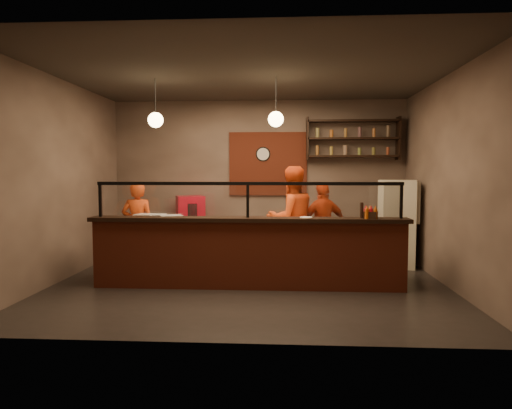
# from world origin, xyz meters

# --- Properties ---
(floor) EXTENTS (6.00, 6.00, 0.00)m
(floor) POSITION_xyz_m (0.00, 0.00, 0.00)
(floor) COLOR black
(floor) RESTS_ON ground
(ceiling) EXTENTS (6.00, 6.00, 0.00)m
(ceiling) POSITION_xyz_m (0.00, 0.00, 3.20)
(ceiling) COLOR #38322B
(ceiling) RESTS_ON wall_back
(wall_back) EXTENTS (6.00, 0.00, 6.00)m
(wall_back) POSITION_xyz_m (0.00, 2.50, 1.60)
(wall_back) COLOR #7B665A
(wall_back) RESTS_ON floor
(wall_left) EXTENTS (0.00, 5.00, 5.00)m
(wall_left) POSITION_xyz_m (-3.00, 0.00, 1.60)
(wall_left) COLOR #7B665A
(wall_left) RESTS_ON floor
(wall_right) EXTENTS (0.00, 5.00, 5.00)m
(wall_right) POSITION_xyz_m (3.00, 0.00, 1.60)
(wall_right) COLOR #7B665A
(wall_right) RESTS_ON floor
(wall_front) EXTENTS (6.00, 0.00, 6.00)m
(wall_front) POSITION_xyz_m (0.00, -2.50, 1.60)
(wall_front) COLOR #7B665A
(wall_front) RESTS_ON floor
(brick_patch) EXTENTS (1.60, 0.04, 1.30)m
(brick_patch) POSITION_xyz_m (0.20, 2.47, 1.90)
(brick_patch) COLOR maroon
(brick_patch) RESTS_ON wall_back
(service_counter) EXTENTS (4.60, 0.25, 1.00)m
(service_counter) POSITION_xyz_m (0.00, -0.30, 0.50)
(service_counter) COLOR maroon
(service_counter) RESTS_ON floor
(counter_ledge) EXTENTS (4.70, 0.37, 0.06)m
(counter_ledge) POSITION_xyz_m (0.00, -0.30, 1.03)
(counter_ledge) COLOR black
(counter_ledge) RESTS_ON service_counter
(worktop_cabinet) EXTENTS (4.60, 0.75, 0.85)m
(worktop_cabinet) POSITION_xyz_m (0.00, 0.20, 0.42)
(worktop_cabinet) COLOR gray
(worktop_cabinet) RESTS_ON floor
(worktop) EXTENTS (4.60, 0.75, 0.05)m
(worktop) POSITION_xyz_m (0.00, 0.20, 0.88)
(worktop) COLOR silver
(worktop) RESTS_ON worktop_cabinet
(sneeze_guard) EXTENTS (4.50, 0.05, 0.52)m
(sneeze_guard) POSITION_xyz_m (0.00, -0.30, 1.37)
(sneeze_guard) COLOR white
(sneeze_guard) RESTS_ON counter_ledge
(wall_shelving) EXTENTS (1.84, 0.28, 0.85)m
(wall_shelving) POSITION_xyz_m (1.90, 2.32, 2.40)
(wall_shelving) COLOR black
(wall_shelving) RESTS_ON wall_back
(wall_clock) EXTENTS (0.30, 0.04, 0.30)m
(wall_clock) POSITION_xyz_m (0.10, 2.46, 2.10)
(wall_clock) COLOR black
(wall_clock) RESTS_ON wall_back
(pendant_left) EXTENTS (0.24, 0.24, 0.77)m
(pendant_left) POSITION_xyz_m (-1.50, 0.20, 2.55)
(pendant_left) COLOR black
(pendant_left) RESTS_ON ceiling
(pendant_right) EXTENTS (0.24, 0.24, 0.77)m
(pendant_right) POSITION_xyz_m (0.40, 0.20, 2.55)
(pendant_right) COLOR black
(pendant_right) RESTS_ON ceiling
(cook_left) EXTENTS (0.59, 0.40, 1.56)m
(cook_left) POSITION_xyz_m (-2.05, 0.91, 0.78)
(cook_left) COLOR #CF4213
(cook_left) RESTS_ON floor
(cook_mid) EXTENTS (1.09, 0.99, 1.83)m
(cook_mid) POSITION_xyz_m (0.66, 0.90, 0.92)
(cook_mid) COLOR #D84514
(cook_mid) RESTS_ON floor
(cook_right) EXTENTS (0.98, 0.66, 1.55)m
(cook_right) POSITION_xyz_m (1.24, 1.21, 0.78)
(cook_right) COLOR #C33912
(cook_right) RESTS_ON floor
(fridge) EXTENTS (0.80, 0.77, 1.59)m
(fridge) POSITION_xyz_m (2.60, 1.47, 0.79)
(fridge) COLOR beige
(fridge) RESTS_ON floor
(red_cooler) EXTENTS (0.67, 0.64, 1.25)m
(red_cooler) POSITION_xyz_m (-1.36, 2.15, 0.62)
(red_cooler) COLOR #B50C1F
(red_cooler) RESTS_ON floor
(pizza_dough) EXTENTS (0.66, 0.66, 0.01)m
(pizza_dough) POSITION_xyz_m (0.68, 0.30, 0.91)
(pizza_dough) COLOR beige
(pizza_dough) RESTS_ON worktop
(prep_tub_a) EXTENTS (0.36, 0.31, 0.15)m
(prep_tub_a) POSITION_xyz_m (-1.55, 0.22, 0.98)
(prep_tub_a) COLOR silver
(prep_tub_a) RESTS_ON worktop
(prep_tub_b) EXTENTS (0.37, 0.33, 0.16)m
(prep_tub_b) POSITION_xyz_m (-1.69, 0.20, 0.98)
(prep_tub_b) COLOR silver
(prep_tub_b) RESTS_ON worktop
(prep_tub_c) EXTENTS (0.41, 0.37, 0.17)m
(prep_tub_c) POSITION_xyz_m (-1.20, -0.07, 0.98)
(prep_tub_c) COLOR silver
(prep_tub_c) RESTS_ON worktop
(rolling_pin) EXTENTS (0.37, 0.20, 0.06)m
(rolling_pin) POSITION_xyz_m (-0.55, 0.34, 0.93)
(rolling_pin) COLOR gold
(rolling_pin) RESTS_ON worktop
(condiment_caddy) EXTENTS (0.22, 0.20, 0.10)m
(condiment_caddy) POSITION_xyz_m (1.78, -0.35, 1.11)
(condiment_caddy) COLOR black
(condiment_caddy) RESTS_ON counter_ledge
(pepper_mill) EXTENTS (0.06, 0.06, 0.22)m
(pepper_mill) POSITION_xyz_m (1.67, -0.25, 1.17)
(pepper_mill) COLOR black
(pepper_mill) RESTS_ON counter_ledge
(small_plate) EXTENTS (0.24, 0.24, 0.01)m
(small_plate) POSITION_xyz_m (0.86, -0.29, 1.07)
(small_plate) COLOR white
(small_plate) RESTS_ON counter_ledge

